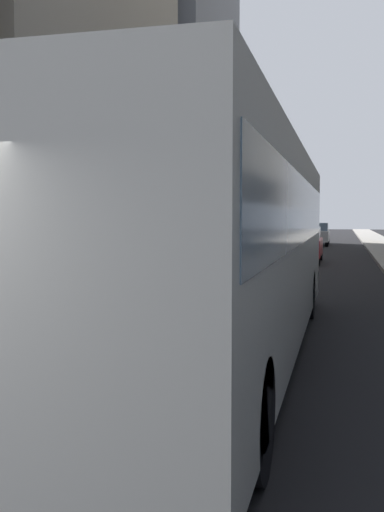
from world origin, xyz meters
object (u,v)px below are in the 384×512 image
object	(u,v)px
transit_bus	(218,237)
box_truck	(252,223)
car_silver_sedan	(316,234)
car_red_coupe	(301,244)
car_yellow_taxi	(212,254)

from	to	relation	value
transit_bus	box_truck	world-z (taller)	same
car_silver_sedan	car_red_coupe	size ratio (longest dim) A/B	0.99
transit_bus	car_red_coupe	distance (m)	18.25
car_yellow_taxi	car_red_coupe	size ratio (longest dim) A/B	1.04
transit_bus	box_truck	xyz separation A→B (m)	(-4.00, 30.21, -0.11)
transit_bus	car_red_coupe	world-z (taller)	transit_bus
car_silver_sedan	car_yellow_taxi	bearing A→B (deg)	-95.73
car_silver_sedan	transit_bus	bearing A→B (deg)	-90.00
transit_bus	car_silver_sedan	xyz separation A→B (m)	(0.00, 34.43, -0.96)
car_yellow_taxi	car_red_coupe	bearing A→B (deg)	72.71
box_truck	car_yellow_taxi	bearing A→B (deg)	-85.36
car_red_coupe	box_truck	world-z (taller)	box_truck
car_silver_sedan	car_yellow_taxi	xyz separation A→B (m)	(-2.40, -23.91, 0.00)
car_red_coupe	car_silver_sedan	bearing A→B (deg)	90.00
car_yellow_taxi	box_truck	world-z (taller)	box_truck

